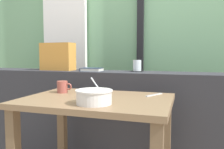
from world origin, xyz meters
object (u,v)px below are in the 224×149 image
object	(u,v)px
breakfast_table	(97,116)
ceramic_mug	(63,87)
throw_pillow	(58,57)
soup_bowl	(94,97)
closed_book	(92,70)
coaster_square	(137,71)
fork_utensil	(154,95)
juice_glass	(137,66)

from	to	relation	value
breakfast_table	ceramic_mug	world-z (taller)	ceramic_mug
throw_pillow	soup_bowl	bearing A→B (deg)	-48.44
throw_pillow	closed_book	bearing A→B (deg)	-6.21
closed_book	throw_pillow	distance (m)	0.39
coaster_square	soup_bowl	world-z (taller)	soup_bowl
throw_pillow	fork_utensil	bearing A→B (deg)	-22.03
ceramic_mug	closed_book	bearing A→B (deg)	84.38
soup_bowl	closed_book	bearing A→B (deg)	113.53
closed_book	breakfast_table	bearing A→B (deg)	-64.47
juice_glass	breakfast_table	bearing A→B (deg)	-100.45
juice_glass	closed_book	size ratio (longest dim) A/B	0.52
breakfast_table	soup_bowl	xyz separation A→B (m)	(0.05, -0.17, 0.16)
throw_pillow	juice_glass	bearing A→B (deg)	4.89
closed_book	throw_pillow	world-z (taller)	throw_pillow
coaster_square	soup_bowl	distance (m)	0.85
juice_glass	soup_bowl	world-z (taller)	juice_glass
soup_bowl	ceramic_mug	xyz separation A→B (m)	(-0.36, 0.29, 0.00)
juice_glass	soup_bowl	xyz separation A→B (m)	(-0.07, -0.84, -0.14)
fork_utensil	soup_bowl	bearing A→B (deg)	-98.03
breakfast_table	soup_bowl	bearing A→B (deg)	-73.35
closed_book	fork_utensil	xyz separation A→B (m)	(0.60, -0.35, -0.14)
throw_pillow	fork_utensil	size ratio (longest dim) A/B	1.88
fork_utensil	ceramic_mug	size ratio (longest dim) A/B	1.50
juice_glass	ceramic_mug	world-z (taller)	juice_glass
breakfast_table	ceramic_mug	xyz separation A→B (m)	(-0.31, 0.12, 0.16)
coaster_square	juice_glass	xyz separation A→B (m)	(0.00, -0.00, 0.05)
soup_bowl	fork_utensil	xyz separation A→B (m)	(0.28, 0.38, -0.04)
closed_book	throw_pillow	bearing A→B (deg)	173.79
closed_book	soup_bowl	bearing A→B (deg)	-66.47
juice_glass	fork_utensil	size ratio (longest dim) A/B	0.57
breakfast_table	throw_pillow	bearing A→B (deg)	136.57
closed_book	soup_bowl	size ratio (longest dim) A/B	0.90
breakfast_table	coaster_square	size ratio (longest dim) A/B	9.33
throw_pillow	soup_bowl	size ratio (longest dim) A/B	1.53
breakfast_table	ceramic_mug	size ratio (longest dim) A/B	8.26
coaster_square	fork_utensil	world-z (taller)	coaster_square
coaster_square	throw_pillow	world-z (taller)	throw_pillow
juice_glass	fork_utensil	bearing A→B (deg)	-65.01
juice_glass	ceramic_mug	distance (m)	0.71
juice_glass	ceramic_mug	bearing A→B (deg)	-128.33
breakfast_table	coaster_square	bearing A→B (deg)	79.55
closed_book	soup_bowl	xyz separation A→B (m)	(0.32, -0.73, -0.10)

